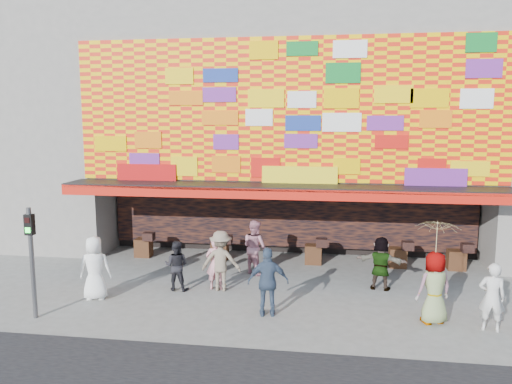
% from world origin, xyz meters
% --- Properties ---
extents(ground, '(90.00, 90.00, 0.00)m').
position_xyz_m(ground, '(0.00, 0.00, 0.00)').
color(ground, slate).
rests_on(ground, ground).
extents(shop_building, '(15.20, 9.40, 10.00)m').
position_xyz_m(shop_building, '(0.00, 8.18, 5.23)').
color(shop_building, gray).
rests_on(shop_building, ground).
extents(neighbor_left, '(11.00, 8.00, 12.00)m').
position_xyz_m(neighbor_left, '(-13.00, 8.00, 6.00)').
color(neighbor_left, gray).
rests_on(neighbor_left, ground).
extents(signal_left, '(0.22, 0.20, 3.00)m').
position_xyz_m(signal_left, '(-6.20, -1.50, 1.86)').
color(signal_left, '#59595B').
rests_on(signal_left, ground).
extents(ped_a, '(1.02, 0.77, 1.89)m').
position_xyz_m(ped_a, '(-5.24, 0.05, 0.94)').
color(ped_a, white).
rests_on(ped_a, ground).
extents(ped_b, '(0.64, 0.45, 1.64)m').
position_xyz_m(ped_b, '(-1.92, 1.40, 0.82)').
color(ped_b, pink).
rests_on(ped_b, ground).
extents(ped_c, '(0.78, 0.61, 1.56)m').
position_xyz_m(ped_c, '(-3.11, 1.16, 0.78)').
color(ped_c, black).
rests_on(ped_c, ground).
extents(ped_d, '(1.22, 0.72, 1.87)m').
position_xyz_m(ped_d, '(-1.74, 1.34, 0.94)').
color(ped_d, '#7C6D5A').
rests_on(ped_d, ground).
extents(ped_e, '(1.16, 0.62, 1.89)m').
position_xyz_m(ped_e, '(-0.05, -0.45, 0.94)').
color(ped_e, '#394A64').
rests_on(ped_e, ground).
extents(ped_f, '(1.63, 0.83, 1.68)m').
position_xyz_m(ped_f, '(3.15, 2.13, 0.84)').
color(ped_f, gray).
rests_on(ped_f, ground).
extents(ped_g, '(1.08, 0.89, 1.90)m').
position_xyz_m(ped_g, '(4.26, -0.31, 0.95)').
color(ped_g, gray).
rests_on(ped_g, ground).
extents(ped_h, '(0.69, 0.51, 1.75)m').
position_xyz_m(ped_h, '(5.59, -0.59, 0.87)').
color(ped_h, silver).
rests_on(ped_h, ground).
extents(ped_i, '(1.14, 1.11, 1.86)m').
position_xyz_m(ped_i, '(-0.96, 3.16, 0.93)').
color(ped_i, '#C27E8E').
rests_on(ped_i, ground).
extents(parasol, '(1.29, 1.31, 1.98)m').
position_xyz_m(parasol, '(4.26, -0.31, 2.21)').
color(parasol, '#D3CA85').
rests_on(parasol, ground).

